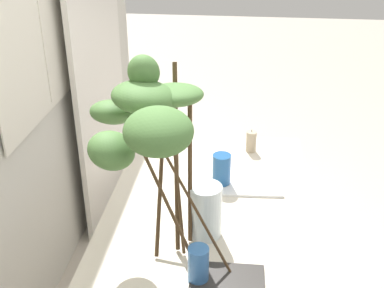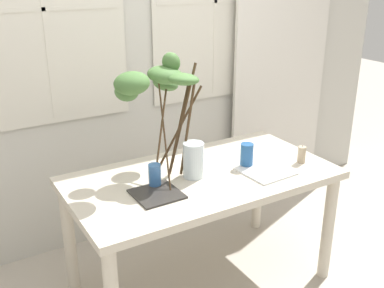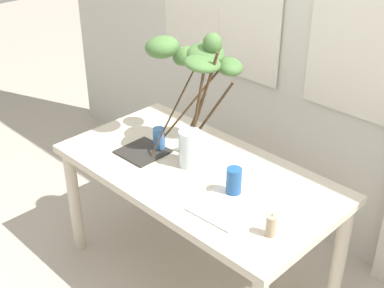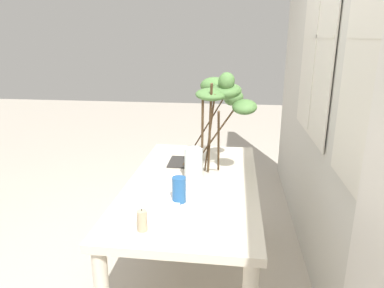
{
  "view_description": "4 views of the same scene",
  "coord_description": "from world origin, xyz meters",
  "px_view_note": "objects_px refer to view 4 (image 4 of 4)",
  "views": [
    {
      "loc": [
        -1.53,
        -0.12,
        1.92
      ],
      "look_at": [
        0.0,
        0.06,
        1.11
      ],
      "focal_mm": 45.75,
      "sensor_mm": 36.0,
      "label": 1
    },
    {
      "loc": [
        -1.31,
        -2.09,
        1.93
      ],
      "look_at": [
        -0.06,
        0.02,
        0.97
      ],
      "focal_mm": 43.06,
      "sensor_mm": 36.0,
      "label": 2
    },
    {
      "loc": [
        1.67,
        -1.72,
        2.28
      ],
      "look_at": [
        0.01,
        -0.05,
        0.95
      ],
      "focal_mm": 48.5,
      "sensor_mm": 36.0,
      "label": 3
    },
    {
      "loc": [
        2.09,
        0.26,
        1.67
      ],
      "look_at": [
        -0.12,
        -0.02,
        0.99
      ],
      "focal_mm": 32.64,
      "sensor_mm": 36.0,
      "label": 4
    }
  ],
  "objects_px": {
    "drinking_glass_blue_right": "(179,190)",
    "plate_square_left": "(186,162)",
    "drinking_glass_blue_left": "(198,157)",
    "dining_table": "(193,196)",
    "plate_square_right": "(156,203)",
    "pillar_candle": "(142,221)",
    "vase_with_branches": "(217,107)"
  },
  "relations": [
    {
      "from": "drinking_glass_blue_right",
      "to": "plate_square_left",
      "type": "height_order",
      "value": "drinking_glass_blue_right"
    },
    {
      "from": "drinking_glass_blue_left",
      "to": "plate_square_left",
      "type": "relative_size",
      "value": 0.54
    },
    {
      "from": "dining_table",
      "to": "plate_square_right",
      "type": "bearing_deg",
      "value": -25.63
    },
    {
      "from": "dining_table",
      "to": "plate_square_right",
      "type": "distance_m",
      "value": 0.4
    },
    {
      "from": "drinking_glass_blue_right",
      "to": "plate_square_left",
      "type": "relative_size",
      "value": 0.6
    },
    {
      "from": "plate_square_right",
      "to": "pillar_candle",
      "type": "relative_size",
      "value": 2.35
    },
    {
      "from": "plate_square_left",
      "to": "vase_with_branches",
      "type": "bearing_deg",
      "value": 53.72
    },
    {
      "from": "vase_with_branches",
      "to": "dining_table",
      "type": "bearing_deg",
      "value": -39.45
    },
    {
      "from": "dining_table",
      "to": "plate_square_left",
      "type": "height_order",
      "value": "plate_square_left"
    },
    {
      "from": "vase_with_branches",
      "to": "pillar_candle",
      "type": "xyz_separation_m",
      "value": [
        0.8,
        -0.31,
        -0.41
      ]
    },
    {
      "from": "plate_square_right",
      "to": "pillar_candle",
      "type": "height_order",
      "value": "pillar_candle"
    },
    {
      "from": "drinking_glass_blue_left",
      "to": "drinking_glass_blue_right",
      "type": "xyz_separation_m",
      "value": [
        0.6,
        -0.04,
        0.01
      ]
    },
    {
      "from": "vase_with_branches",
      "to": "plate_square_right",
      "type": "bearing_deg",
      "value": -30.69
    },
    {
      "from": "vase_with_branches",
      "to": "drinking_glass_blue_left",
      "type": "bearing_deg",
      "value": -134.28
    },
    {
      "from": "plate_square_right",
      "to": "pillar_candle",
      "type": "bearing_deg",
      "value": -0.45
    },
    {
      "from": "dining_table",
      "to": "vase_with_branches",
      "type": "relative_size",
      "value": 2.19
    },
    {
      "from": "vase_with_branches",
      "to": "pillar_candle",
      "type": "bearing_deg",
      "value": -21.18
    },
    {
      "from": "plate_square_right",
      "to": "drinking_glass_blue_left",
      "type": "bearing_deg",
      "value": 165.71
    },
    {
      "from": "drinking_glass_blue_right",
      "to": "pillar_candle",
      "type": "xyz_separation_m",
      "value": [
        0.33,
        -0.13,
        -0.02
      ]
    },
    {
      "from": "drinking_glass_blue_right",
      "to": "plate_square_right",
      "type": "height_order",
      "value": "drinking_glass_blue_right"
    },
    {
      "from": "drinking_glass_blue_right",
      "to": "dining_table",
      "type": "bearing_deg",
      "value": 172.17
    },
    {
      "from": "vase_with_branches",
      "to": "plate_square_right",
      "type": "height_order",
      "value": "vase_with_branches"
    },
    {
      "from": "plate_square_right",
      "to": "drinking_glass_blue_right",
      "type": "bearing_deg",
      "value": 111.88
    },
    {
      "from": "dining_table",
      "to": "drinking_glass_blue_right",
      "type": "bearing_deg",
      "value": -7.83
    },
    {
      "from": "vase_with_branches",
      "to": "drinking_glass_blue_right",
      "type": "bearing_deg",
      "value": -21.27
    },
    {
      "from": "vase_with_branches",
      "to": "plate_square_left",
      "type": "relative_size",
      "value": 2.92
    },
    {
      "from": "plate_square_right",
      "to": "pillar_candle",
      "type": "distance_m",
      "value": 0.28
    },
    {
      "from": "drinking_glass_blue_left",
      "to": "plate_square_right",
      "type": "xyz_separation_m",
      "value": [
        0.65,
        -0.17,
        -0.06
      ]
    },
    {
      "from": "drinking_glass_blue_left",
      "to": "plate_square_right",
      "type": "relative_size",
      "value": 0.49
    },
    {
      "from": "drinking_glass_blue_right",
      "to": "pillar_candle",
      "type": "distance_m",
      "value": 0.36
    },
    {
      "from": "dining_table",
      "to": "plate_square_left",
      "type": "xyz_separation_m",
      "value": [
        -0.35,
        -0.1,
        0.11
      ]
    },
    {
      "from": "pillar_candle",
      "to": "plate_square_right",
      "type": "bearing_deg",
      "value": 179.55
    }
  ]
}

